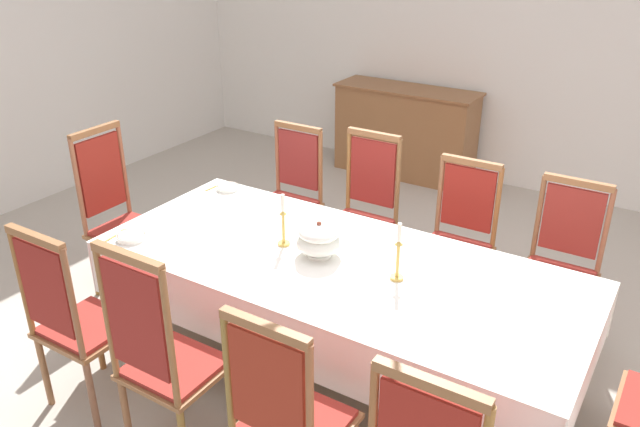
{
  "coord_description": "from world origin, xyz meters",
  "views": [
    {
      "loc": [
        1.53,
        -2.92,
        2.45
      ],
      "look_at": [
        -0.15,
        -0.24,
        0.96
      ],
      "focal_mm": 35.73,
      "sensor_mm": 36.0,
      "label": 1
    }
  ],
  "objects_px": {
    "chair_south_a": "(75,319)",
    "chair_south_c": "(287,417)",
    "candlestick_east": "(398,258)",
    "spoon_secondary": "(219,185)",
    "spoon_primary": "(121,232)",
    "chair_south_b": "(162,355)",
    "sideboard": "(405,132)",
    "chair_head_west": "(119,213)",
    "chair_north_b": "(363,211)",
    "dining_table": "(337,272)",
    "bowl_near_right": "(228,187)",
    "candlestick_west": "(283,225)",
    "chair_north_a": "(290,194)",
    "chair_north_d": "(560,264)",
    "soup_tureen": "(319,239)",
    "chair_north_c": "(458,238)",
    "bowl_near_left": "(131,236)"
  },
  "relations": [
    {
      "from": "chair_south_a",
      "to": "spoon_primary",
      "type": "distance_m",
      "value": 0.67
    },
    {
      "from": "chair_head_west",
      "to": "spoon_primary",
      "type": "height_order",
      "value": "chair_head_west"
    },
    {
      "from": "chair_south_b",
      "to": "candlestick_east",
      "type": "bearing_deg",
      "value": 53.67
    },
    {
      "from": "candlestick_west",
      "to": "bowl_near_left",
      "type": "height_order",
      "value": "candlestick_west"
    },
    {
      "from": "chair_head_west",
      "to": "spoon_primary",
      "type": "relative_size",
      "value": 6.64
    },
    {
      "from": "dining_table",
      "to": "bowl_near_right",
      "type": "distance_m",
      "value": 1.24
    },
    {
      "from": "candlestick_west",
      "to": "spoon_primary",
      "type": "relative_size",
      "value": 1.77
    },
    {
      "from": "chair_south_b",
      "to": "chair_head_west",
      "type": "relative_size",
      "value": 1.01
    },
    {
      "from": "soup_tureen",
      "to": "bowl_near_right",
      "type": "xyz_separation_m",
      "value": [
        -1.03,
        0.46,
        -0.08
      ]
    },
    {
      "from": "chair_south_b",
      "to": "chair_north_d",
      "type": "height_order",
      "value": "chair_south_b"
    },
    {
      "from": "chair_south_b",
      "to": "sideboard",
      "type": "xyz_separation_m",
      "value": [
        -0.67,
        4.08,
        -0.14
      ]
    },
    {
      "from": "candlestick_west",
      "to": "spoon_secondary",
      "type": "height_order",
      "value": "candlestick_west"
    },
    {
      "from": "bowl_near_right",
      "to": "spoon_primary",
      "type": "bearing_deg",
      "value": -97.67
    },
    {
      "from": "chair_south_a",
      "to": "chair_north_c",
      "type": "height_order",
      "value": "chair_south_a"
    },
    {
      "from": "sideboard",
      "to": "chair_south_b",
      "type": "bearing_deg",
      "value": 99.28
    },
    {
      "from": "chair_north_a",
      "to": "chair_north_b",
      "type": "distance_m",
      "value": 0.63
    },
    {
      "from": "chair_south_c",
      "to": "chair_north_a",
      "type": "bearing_deg",
      "value": 124.3
    },
    {
      "from": "chair_south_a",
      "to": "chair_north_d",
      "type": "relative_size",
      "value": 1.05
    },
    {
      "from": "chair_south_c",
      "to": "spoon_secondary",
      "type": "distance_m",
      "value": 2.17
    },
    {
      "from": "chair_south_b",
      "to": "spoon_secondary",
      "type": "relative_size",
      "value": 6.69
    },
    {
      "from": "chair_north_c",
      "to": "candlestick_east",
      "type": "xyz_separation_m",
      "value": [
        0.02,
        -0.97,
        0.32
      ]
    },
    {
      "from": "spoon_secondary",
      "to": "spoon_primary",
      "type": "bearing_deg",
      "value": -87.64
    },
    {
      "from": "candlestick_west",
      "to": "sideboard",
      "type": "bearing_deg",
      "value": 102.25
    },
    {
      "from": "bowl_near_right",
      "to": "chair_head_west",
      "type": "bearing_deg",
      "value": -142.69
    },
    {
      "from": "chair_north_c",
      "to": "spoon_primary",
      "type": "xyz_separation_m",
      "value": [
        -1.6,
        -1.36,
        0.2
      ]
    },
    {
      "from": "chair_south_c",
      "to": "spoon_primary",
      "type": "bearing_deg",
      "value": 159.92
    },
    {
      "from": "chair_north_d",
      "to": "spoon_secondary",
      "type": "relative_size",
      "value": 5.91
    },
    {
      "from": "chair_south_c",
      "to": "chair_south_a",
      "type": "bearing_deg",
      "value": -179.99
    },
    {
      "from": "soup_tureen",
      "to": "candlestick_east",
      "type": "height_order",
      "value": "candlestick_east"
    },
    {
      "from": "chair_south_a",
      "to": "bowl_near_right",
      "type": "bearing_deg",
      "value": 96.29
    },
    {
      "from": "spoon_secondary",
      "to": "bowl_near_right",
      "type": "bearing_deg",
      "value": -11.36
    },
    {
      "from": "sideboard",
      "to": "chair_south_a",
      "type": "bearing_deg",
      "value": 90.52
    },
    {
      "from": "candlestick_east",
      "to": "spoon_secondary",
      "type": "relative_size",
      "value": 1.81
    },
    {
      "from": "chair_north_b",
      "to": "chair_head_west",
      "type": "distance_m",
      "value": 1.7
    },
    {
      "from": "candlestick_east",
      "to": "bowl_near_right",
      "type": "xyz_separation_m",
      "value": [
        -1.51,
        0.46,
        -0.11
      ]
    },
    {
      "from": "dining_table",
      "to": "chair_south_b",
      "type": "xyz_separation_m",
      "value": [
        -0.36,
        -0.98,
        -0.07
      ]
    },
    {
      "from": "dining_table",
      "to": "chair_north_a",
      "type": "relative_size",
      "value": 2.53
    },
    {
      "from": "chair_north_a",
      "to": "chair_head_west",
      "type": "xyz_separation_m",
      "value": [
        -0.76,
        -0.97,
        0.04
      ]
    },
    {
      "from": "candlestick_east",
      "to": "chair_north_b",
      "type": "bearing_deg",
      "value": 126.47
    },
    {
      "from": "chair_south_a",
      "to": "chair_north_a",
      "type": "height_order",
      "value": "chair_south_a"
    },
    {
      "from": "dining_table",
      "to": "bowl_near_right",
      "type": "height_order",
      "value": "bowl_near_right"
    },
    {
      "from": "chair_south_c",
      "to": "chair_head_west",
      "type": "xyz_separation_m",
      "value": [
        -2.09,
        0.98,
        0.03
      ]
    },
    {
      "from": "candlestick_west",
      "to": "bowl_near_right",
      "type": "bearing_deg",
      "value": 150.01
    },
    {
      "from": "chair_south_a",
      "to": "chair_south_c",
      "type": "relative_size",
      "value": 1.01
    },
    {
      "from": "dining_table",
      "to": "chair_north_c",
      "type": "xyz_separation_m",
      "value": [
        0.34,
        0.97,
        -0.12
      ]
    },
    {
      "from": "candlestick_west",
      "to": "spoon_primary",
      "type": "bearing_deg",
      "value": -156.73
    },
    {
      "from": "chair_head_west",
      "to": "candlestick_east",
      "type": "distance_m",
      "value": 2.13
    },
    {
      "from": "soup_tureen",
      "to": "candlestick_west",
      "type": "relative_size",
      "value": 0.82
    },
    {
      "from": "chair_south_c",
      "to": "spoon_secondary",
      "type": "bearing_deg",
      "value": 137.45
    },
    {
      "from": "chair_north_b",
      "to": "sideboard",
      "type": "bearing_deg",
      "value": -72.56
    }
  ]
}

